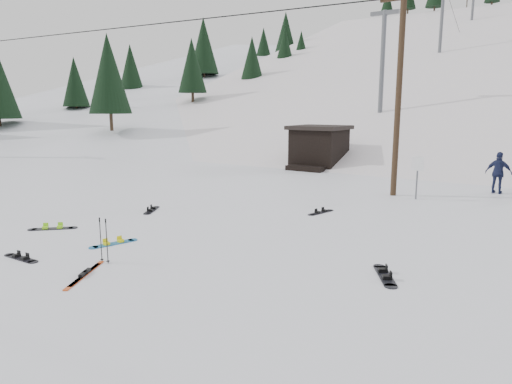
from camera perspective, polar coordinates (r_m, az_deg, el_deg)
The scene contains 19 objects.
ground at distance 10.80m, azimuth -17.10°, elevation -11.13°, with size 200.00×200.00×0.00m, color white.
ski_slope at distance 63.84m, azimuth 25.01°, elevation -4.91°, with size 60.00×75.00×45.00m, color white.
ridge_left at distance 71.38m, azimuth -5.71°, elevation -1.58°, with size 34.00×85.00×38.00m, color white.
treeline_left at distance 62.55m, azimuth -9.06°, elevation 6.82°, with size 20.00×64.00×10.00m, color black, non-canonical shape.
treeline_crest at distance 92.74m, azimuth 28.41°, elevation 6.86°, with size 50.00×6.00×10.00m, color black, non-canonical shape.
utility_pole at distance 21.17m, azimuth 17.43°, elevation 12.16°, with size 2.00×0.26×9.00m.
trail_sign at distance 20.63m, azimuth 19.53°, elevation 2.60°, with size 0.50×0.09×1.85m.
lift_hut at distance 30.25m, azimuth 7.86°, elevation 5.61°, with size 3.40×4.10×2.75m.
lift_tower_near at distance 38.41m, azimuth 15.56°, elevation 16.07°, with size 2.20×0.36×8.00m.
lift_tower_mid at distance 58.50m, azimuth 22.26°, elevation 20.08°, with size 2.20×0.36×8.00m.
hero_snowboard at distance 13.93m, azimuth -17.38°, elevation -6.12°, with size 0.62×1.40×0.10m.
hero_skis at distance 11.66m, azimuth -20.61°, elevation -9.58°, with size 1.00×1.74×0.10m.
ski_poles at distance 12.24m, azimuth -18.50°, elevation -5.70°, with size 0.32×0.08×1.16m.
board_scatter_a at distance 13.55m, azimuth -27.32°, elevation -7.32°, with size 1.33×0.26×0.09m.
board_scatter_b at distance 17.98m, azimuth -12.92°, elevation -2.19°, with size 0.85×1.31×0.10m.
board_scatter_c at distance 16.31m, azimuth -24.07°, elevation -4.15°, with size 1.19×1.15×0.11m.
board_scatter_d at distance 11.28m, azimuth 15.80°, elevation -9.97°, with size 0.93×1.42×0.11m.
board_scatter_f at distance 17.33m, azimuth 8.11°, elevation -2.51°, with size 0.53×1.34×0.10m.
skier_navy at distance 23.61m, azimuth 28.06°, elevation 2.13°, with size 1.12×0.47×1.92m, color #1A2041.
Camera 1 is at (7.84, -6.33, 3.90)m, focal length 32.00 mm.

